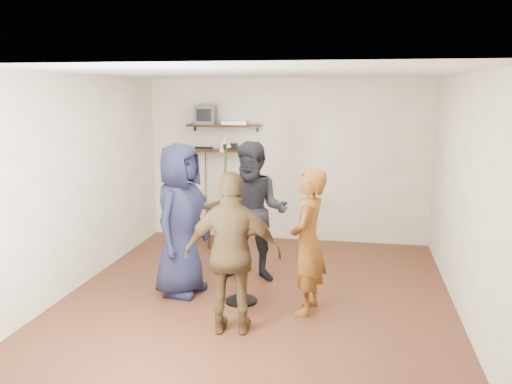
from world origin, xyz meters
TOP-DOWN VIEW (x-y plane):
  - room at (0.00, 0.00)m, footprint 4.58×5.08m
  - shelf_upper at (-1.00, 2.38)m, footprint 1.20×0.25m
  - shelf_lower at (-1.00, 2.38)m, footprint 1.20×0.25m
  - crt_monitor at (-1.29, 2.38)m, footprint 0.32×0.30m
  - dvd_deck at (-0.82, 2.38)m, footprint 0.40×0.24m
  - radio at (-0.90, 2.38)m, footprint 0.22×0.10m
  - power_strip at (-1.36, 2.42)m, footprint 0.30×0.05m
  - side_table at (-0.87, 1.92)m, footprint 0.68×0.68m
  - vase_lilies at (-0.87, 1.91)m, footprint 0.20×0.21m
  - drinks_table at (-0.16, -0.29)m, footprint 0.48×0.48m
  - wine_glass_fl at (-0.21, -0.31)m, footprint 0.07×0.07m
  - wine_glass_fr at (-0.08, -0.32)m, footprint 0.07×0.07m
  - wine_glass_bl at (-0.19, -0.22)m, footprint 0.06×0.06m
  - wine_glass_br at (-0.14, -0.26)m, footprint 0.07×0.07m
  - person_plaid at (0.61, -0.41)m, footprint 0.47×0.63m
  - person_dark at (-0.15, 0.49)m, footprint 0.87×0.68m
  - person_navy at (-0.92, -0.13)m, footprint 0.74×0.98m
  - person_brown at (-0.07, -1.06)m, footprint 1.00×0.50m

SIDE VIEW (x-z plane):
  - side_table at x=-0.87m, z-range 0.22..0.88m
  - drinks_table at x=-0.16m, z-range 0.12..1.00m
  - person_plaid at x=0.61m, z-range 0.00..1.59m
  - person_brown at x=-0.07m, z-range 0.00..1.64m
  - person_dark at x=-0.15m, z-range 0.00..1.78m
  - person_navy at x=-0.92m, z-range 0.00..1.81m
  - vase_lilies at x=-0.87m, z-range 0.46..1.55m
  - wine_glass_bl at x=-0.19m, z-range 0.91..1.10m
  - wine_glass_fr at x=-0.08m, z-range 0.91..1.12m
  - wine_glass_br at x=-0.14m, z-range 0.92..1.13m
  - wine_glass_fl at x=-0.21m, z-range 0.92..1.14m
  - room at x=0.00m, z-range -0.04..2.64m
  - shelf_lower at x=-1.00m, z-range 1.43..1.47m
  - power_strip at x=-1.36m, z-range 1.47..1.50m
  - radio at x=-0.90m, z-range 1.47..1.57m
  - shelf_upper at x=-1.00m, z-range 1.83..1.87m
  - dvd_deck at x=-0.82m, z-range 1.87..1.93m
  - crt_monitor at x=-1.29m, z-range 1.87..2.17m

